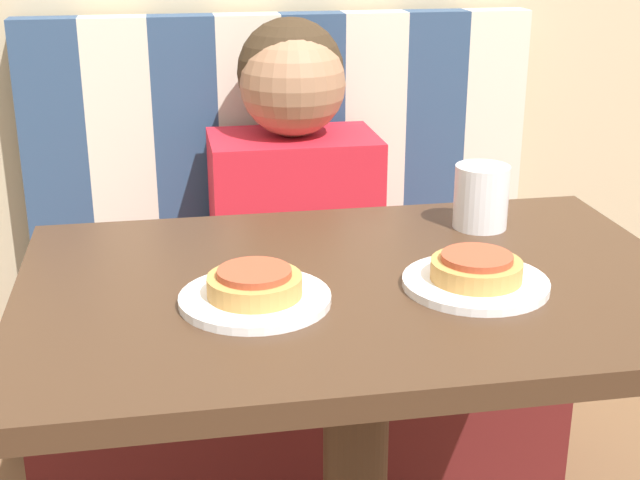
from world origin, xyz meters
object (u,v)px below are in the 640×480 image
pizza_right (476,268)px  plate_left (255,299)px  drinking_cup (481,197)px  person (293,174)px  plate_right (475,283)px  pizza_left (255,283)px

pizza_right → plate_left: bearing=-180.0°
pizza_right → drinking_cup: 0.26m
drinking_cup → person: bearing=119.5°
plate_right → pizza_right: (0.00, 0.00, 0.02)m
plate_right → pizza_left: pizza_left is taller
person → pizza_right: size_ratio=5.15×
plate_right → pizza_right: bearing=90.0°
pizza_left → plate_left: bearing=-90.0°
plate_left → plate_right: 0.31m
plate_right → drinking_cup: bearing=69.0°
pizza_right → drinking_cup: bearing=69.0°
plate_right → pizza_left: bearing=180.0°
pizza_right → plate_right: bearing=-90.0°
plate_left → plate_right: (0.31, 0.00, 0.00)m
plate_right → pizza_left: 0.31m
person → pizza_left: 0.70m
pizza_right → drinking_cup: (0.09, 0.24, 0.02)m
person → plate_left: (-0.15, -0.68, 0.02)m
person → pizza_right: person is taller
plate_left → drinking_cup: bearing=31.1°
plate_left → drinking_cup: drinking_cup is taller
plate_right → drinking_cup: 0.26m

